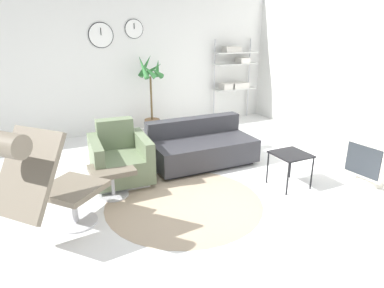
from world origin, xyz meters
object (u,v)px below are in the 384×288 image
(armchair_red, at_px, (120,160))
(crt_television, at_px, (373,160))
(shelf_unit, at_px, (235,71))
(lounge_chair, at_px, (39,175))
(side_table, at_px, (291,157))
(ottoman, at_px, (112,174))
(potted_plant, at_px, (151,98))
(couch_low, at_px, (201,147))

(armchair_red, distance_m, crt_television, 3.24)
(crt_television, xyz_separation_m, shelf_unit, (0.17, 3.53, 0.71))
(lounge_chair, bearing_deg, armchair_red, 96.94)
(armchair_red, relative_size, side_table, 1.91)
(ottoman, distance_m, potted_plant, 2.61)
(lounge_chair, relative_size, crt_television, 2.03)
(crt_television, bearing_deg, shelf_unit, -8.27)
(ottoman, height_order, armchair_red, armchair_red)
(couch_low, xyz_separation_m, crt_television, (1.62, -1.61, 0.09))
(shelf_unit, bearing_deg, couch_low, -132.94)
(side_table, distance_m, crt_television, 1.07)
(lounge_chair, distance_m, crt_television, 3.88)
(lounge_chair, distance_m, potted_plant, 3.56)
(armchair_red, xyz_separation_m, potted_plant, (1.09, 1.82, 0.39))
(armchair_red, bearing_deg, potted_plant, -117.07)
(ottoman, distance_m, crt_television, 3.26)
(lounge_chair, xyz_separation_m, ottoman, (0.77, 0.66, -0.42))
(lounge_chair, height_order, couch_low, lounge_chair)
(couch_low, xyz_separation_m, shelf_unit, (1.79, 1.93, 0.80))
(crt_television, bearing_deg, side_table, 61.42)
(armchair_red, bearing_deg, ottoman, 67.00)
(armchair_red, xyz_separation_m, crt_television, (2.85, -1.54, 0.04))
(ottoman, relative_size, couch_low, 0.33)
(lounge_chair, height_order, shelf_unit, shelf_unit)
(couch_low, bearing_deg, ottoman, 19.39)
(lounge_chair, xyz_separation_m, shelf_unit, (4.00, 3.06, 0.35))
(side_table, relative_size, crt_television, 0.75)
(side_table, bearing_deg, lounge_chair, 179.00)
(armchair_red, height_order, couch_low, armchair_red)
(crt_television, bearing_deg, lounge_chair, 77.56)
(armchair_red, distance_m, couch_low, 1.23)
(ottoman, distance_m, side_table, 2.20)
(couch_low, relative_size, potted_plant, 1.03)
(lounge_chair, xyz_separation_m, couch_low, (2.21, 1.14, -0.46))
(ottoman, relative_size, crt_television, 0.85)
(ottoman, bearing_deg, couch_low, 18.44)
(potted_plant, bearing_deg, crt_television, -62.38)
(side_table, distance_m, potted_plant, 3.05)
(ottoman, xyz_separation_m, side_table, (2.08, -0.71, 0.12))
(ottoman, height_order, couch_low, couch_low)
(lounge_chair, distance_m, armchair_red, 1.51)
(lounge_chair, height_order, ottoman, lounge_chair)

